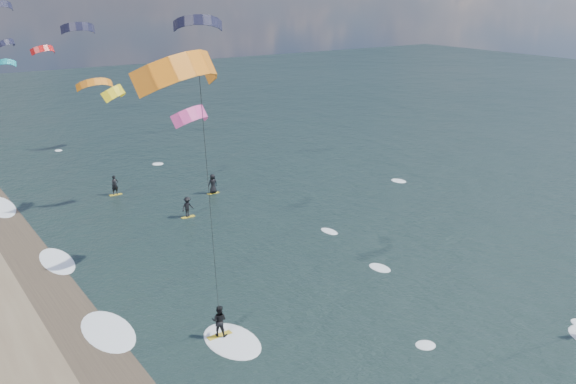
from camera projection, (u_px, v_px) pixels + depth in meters
wet_sand_strip at (118, 384)px, 30.23m from camera, size 3.00×240.00×0.00m
kitesurfer_near_b at (209, 169)px, 26.36m from camera, size 7.19×8.88×16.15m
far_kitesurfers at (182, 194)px, 54.62m from camera, size 8.53×9.52×1.81m
bg_kite_field at (72, 49)px, 68.64m from camera, size 10.56×70.97×9.50m
shoreline_surf at (109, 333)px, 34.62m from camera, size 2.40×79.40×0.11m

